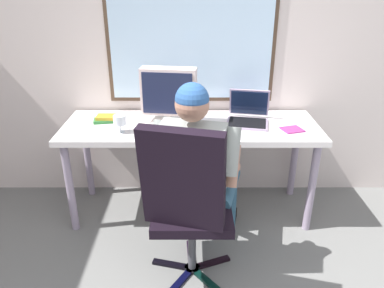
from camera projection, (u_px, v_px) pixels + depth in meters
name	position (u px, v px, depth m)	size (l,w,h in m)	color
wall_rear	(224.00, 45.00, 2.90)	(5.64, 0.08, 2.53)	beige
desk	(191.00, 134.00, 2.80)	(1.90, 0.64, 0.75)	gray
office_chair	(188.00, 199.00, 2.09)	(0.55, 0.60, 1.09)	black
person_seated	(198.00, 170.00, 2.33)	(0.63, 0.85, 1.25)	#2C516A
crt_monitor	(169.00, 93.00, 2.71)	(0.41, 0.24, 0.42)	beige
laptop	(248.00, 114.00, 2.80)	(0.36, 0.37, 0.23)	#94829D
wine_glass	(120.00, 121.00, 2.60)	(0.09, 0.09, 0.13)	silver
book_stack	(108.00, 119.00, 2.82)	(0.21, 0.14, 0.05)	#2E7235
cd_case	(293.00, 130.00, 2.66)	(0.17, 0.16, 0.01)	#952B72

